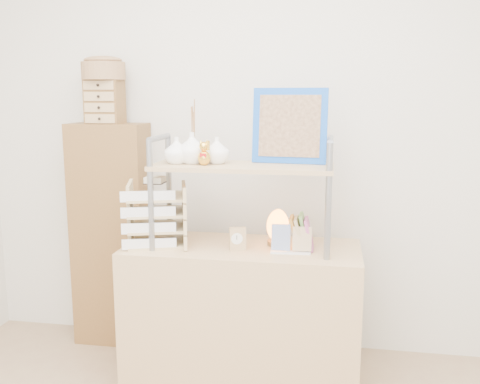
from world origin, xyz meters
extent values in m
cube|color=silver|center=(0.00, 1.70, 1.30)|extent=(3.40, 0.02, 2.60)
cube|color=tan|center=(0.00, 1.20, 0.38)|extent=(1.20, 0.50, 0.75)
cube|color=brown|center=(-0.87, 1.57, 0.68)|extent=(0.45, 0.24, 1.35)
cylinder|color=gray|center=(-0.43, 1.05, 1.02)|extent=(0.03, 0.03, 0.55)
cylinder|color=gray|center=(-0.43, 1.35, 1.02)|extent=(0.03, 0.03, 0.55)
cylinder|color=gray|center=(-0.43, 1.20, 1.30)|extent=(0.03, 0.30, 0.03)
cylinder|color=gray|center=(0.43, 1.05, 1.02)|extent=(0.03, 0.03, 0.55)
cylinder|color=gray|center=(0.43, 1.35, 1.02)|extent=(0.03, 0.03, 0.55)
cylinder|color=gray|center=(0.43, 1.20, 1.30)|extent=(0.03, 0.30, 0.03)
cube|color=tan|center=(0.00, 1.20, 1.16)|extent=(0.90, 0.34, 0.02)
imported|color=white|center=(-0.33, 1.18, 1.24)|extent=(0.13, 0.13, 0.13)
imported|color=white|center=(-0.26, 1.20, 1.25)|extent=(0.15, 0.15, 0.16)
imported|color=white|center=(-0.13, 1.22, 1.24)|extent=(0.13, 0.13, 0.13)
cylinder|color=#2549A3|center=(-0.27, 1.32, 1.22)|extent=(0.07, 0.07, 0.10)
cube|color=blue|center=(0.22, 1.30, 1.36)|extent=(0.38, 0.09, 0.38)
cube|color=brown|center=(0.22, 1.29, 1.36)|extent=(0.31, 0.06, 0.31)
cube|color=#BB518D|center=(0.34, 1.20, 0.83)|extent=(0.05, 0.12, 0.17)
cube|color=#70A251|center=(0.32, 1.22, 0.83)|extent=(0.06, 0.12, 0.17)
cube|color=tan|center=(0.29, 1.20, 0.83)|extent=(0.06, 0.13, 0.17)
cube|color=gold|center=(0.27, 1.22, 0.83)|extent=(0.07, 0.14, 0.17)
cube|color=tan|center=(-0.44, 1.18, 0.76)|extent=(0.36, 0.34, 0.01)
cube|color=white|center=(-0.44, 1.05, 0.78)|extent=(0.26, 0.09, 0.05)
cube|color=tan|center=(-0.44, 1.18, 0.84)|extent=(0.36, 0.34, 0.01)
cube|color=white|center=(-0.44, 1.05, 0.86)|extent=(0.26, 0.09, 0.05)
cube|color=tan|center=(-0.44, 1.18, 0.92)|extent=(0.36, 0.34, 0.01)
cube|color=white|center=(-0.44, 1.05, 0.94)|extent=(0.26, 0.09, 0.05)
cube|color=tan|center=(-0.44, 1.18, 1.00)|extent=(0.36, 0.34, 0.01)
cube|color=white|center=(-0.44, 1.05, 1.03)|extent=(0.26, 0.09, 0.05)
cube|color=beige|center=(-0.44, 1.16, 1.09)|extent=(0.09, 0.09, 0.03)
cylinder|color=brown|center=(0.18, 1.26, 0.76)|extent=(0.11, 0.11, 0.02)
ellipsoid|color=orange|center=(0.18, 1.26, 0.86)|extent=(0.12, 0.12, 0.17)
cube|color=tan|center=(-0.01, 1.13, 0.81)|extent=(0.09, 0.06, 0.12)
cylinder|color=white|center=(-0.01, 1.11, 0.81)|extent=(0.06, 0.02, 0.06)
cube|color=white|center=(0.25, 1.12, 0.75)|extent=(0.20, 0.07, 0.01)
cube|color=navy|center=(0.20, 1.13, 0.83)|extent=(0.09, 0.03, 0.13)
cube|color=#A17E5C|center=(0.31, 1.14, 0.82)|extent=(0.09, 0.03, 0.12)
cube|color=brown|center=(-0.87, 1.55, 1.48)|extent=(0.20, 0.15, 0.25)
cube|color=tan|center=(-0.87, 1.47, 1.38)|extent=(0.18, 0.01, 0.05)
cube|color=tan|center=(-0.87, 1.47, 1.44)|extent=(0.18, 0.01, 0.05)
cube|color=tan|center=(-0.87, 1.47, 1.51)|extent=(0.18, 0.01, 0.05)
cube|color=tan|center=(-0.87, 1.47, 1.57)|extent=(0.18, 0.01, 0.05)
cylinder|color=olive|center=(-0.87, 1.55, 1.65)|extent=(0.25, 0.25, 0.10)
camera|label=1|loc=(0.44, -1.41, 1.51)|focal=40.00mm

